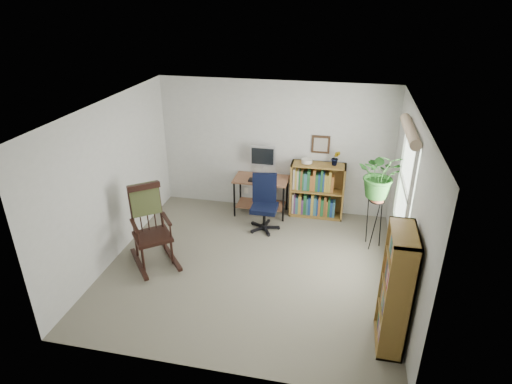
% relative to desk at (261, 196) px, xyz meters
% --- Properties ---
extents(floor, '(4.20, 4.00, 0.00)m').
position_rel_desk_xyz_m(floor, '(0.18, -1.70, -0.35)').
color(floor, gray).
rests_on(floor, ground).
extents(ceiling, '(4.20, 4.00, 0.00)m').
position_rel_desk_xyz_m(ceiling, '(0.18, -1.70, 2.05)').
color(ceiling, white).
rests_on(ceiling, ground).
extents(wall_back, '(4.20, 0.00, 2.40)m').
position_rel_desk_xyz_m(wall_back, '(0.18, 0.30, 0.85)').
color(wall_back, silver).
rests_on(wall_back, ground).
extents(wall_front, '(4.20, 0.00, 2.40)m').
position_rel_desk_xyz_m(wall_front, '(0.18, -3.70, 0.85)').
color(wall_front, silver).
rests_on(wall_front, ground).
extents(wall_left, '(0.00, 4.00, 2.40)m').
position_rel_desk_xyz_m(wall_left, '(-1.92, -1.70, 0.85)').
color(wall_left, silver).
rests_on(wall_left, ground).
extents(wall_right, '(0.00, 4.00, 2.40)m').
position_rel_desk_xyz_m(wall_right, '(2.28, -1.70, 0.85)').
color(wall_right, silver).
rests_on(wall_right, ground).
extents(window, '(0.12, 1.20, 1.50)m').
position_rel_desk_xyz_m(window, '(2.24, -1.40, 1.05)').
color(window, silver).
rests_on(window, wall_right).
extents(desk, '(0.97, 0.53, 0.70)m').
position_rel_desk_xyz_m(desk, '(0.00, 0.00, 0.00)').
color(desk, '#905D3F').
rests_on(desk, floor).
extents(monitor, '(0.46, 0.16, 0.56)m').
position_rel_desk_xyz_m(monitor, '(0.00, 0.14, 0.63)').
color(monitor, silver).
rests_on(monitor, desk).
extents(keyboard, '(0.40, 0.15, 0.02)m').
position_rel_desk_xyz_m(keyboard, '(0.00, -0.12, 0.36)').
color(keyboard, black).
rests_on(keyboard, desk).
extents(office_chair, '(0.63, 0.63, 0.99)m').
position_rel_desk_xyz_m(office_chair, '(0.17, -0.58, 0.14)').
color(office_chair, black).
rests_on(office_chair, floor).
extents(rocking_chair, '(1.17, 1.24, 1.24)m').
position_rel_desk_xyz_m(rocking_chair, '(-1.27, -1.90, 0.27)').
color(rocking_chair, black).
rests_on(rocking_chair, floor).
extents(low_bookshelf, '(0.96, 0.32, 1.01)m').
position_rel_desk_xyz_m(low_bookshelf, '(1.01, 0.12, 0.16)').
color(low_bookshelf, olive).
rests_on(low_bookshelf, floor).
extents(tall_bookshelf, '(0.28, 0.66, 1.50)m').
position_rel_desk_xyz_m(tall_bookshelf, '(2.10, -2.85, 0.40)').
color(tall_bookshelf, olive).
rests_on(tall_bookshelf, floor).
extents(plant_stand, '(0.27, 0.27, 0.95)m').
position_rel_desk_xyz_m(plant_stand, '(1.98, -0.74, 0.13)').
color(plant_stand, black).
rests_on(plant_stand, floor).
extents(spider_plant, '(1.69, 1.88, 1.47)m').
position_rel_desk_xyz_m(spider_plant, '(1.98, -0.74, 1.27)').
color(spider_plant, '#255B20').
rests_on(spider_plant, plant_stand).
extents(potted_plant_small, '(0.13, 0.24, 0.11)m').
position_rel_desk_xyz_m(potted_plant_small, '(1.29, 0.13, 0.72)').
color(potted_plant_small, '#255B20').
rests_on(potted_plant_small, low_bookshelf).
extents(framed_picture, '(0.32, 0.04, 0.32)m').
position_rel_desk_xyz_m(framed_picture, '(1.01, 0.27, 0.97)').
color(framed_picture, black).
rests_on(framed_picture, wall_back).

